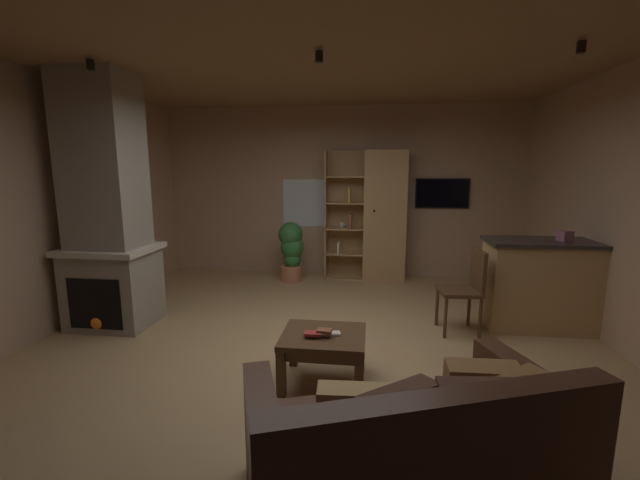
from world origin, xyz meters
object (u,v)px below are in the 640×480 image
leather_couch (413,456)px  wall_mounted_tv (442,193)px  coffee_table (324,344)px  table_book_0 (332,334)px  table_book_2 (324,331)px  table_book_1 (313,334)px  dining_chair (467,285)px  stone_fireplace (107,216)px  kitchen_bar_counter (548,284)px  tissue_box (565,236)px  bookshelf_cabinet (379,217)px  potted_floor_plant (291,249)px

leather_couch → wall_mounted_tv: bearing=79.4°
wall_mounted_tv → coffee_table: bearing=-112.9°
table_book_0 → table_book_2: (-0.06, -0.05, 0.04)m
table_book_1 → dining_chair: (1.49, 1.32, 0.07)m
wall_mounted_tv → stone_fireplace: bearing=-147.2°
kitchen_bar_counter → tissue_box: tissue_box is taller
bookshelf_cabinet → table_book_0: size_ratio=15.83×
stone_fireplace → tissue_box: 4.99m
table_book_0 → wall_mounted_tv: size_ratio=0.16×
tissue_box → wall_mounted_tv: size_ratio=0.14×
kitchen_bar_counter → table_book_0: size_ratio=10.41×
coffee_table → potted_floor_plant: (-0.86, 3.01, 0.19)m
bookshelf_cabinet → dining_chair: bookshelf_cabinet is taller
leather_couch → dining_chair: bearing=71.9°
tissue_box → table_book_0: size_ratio=0.92×
bookshelf_cabinet → kitchen_bar_counter: bookshelf_cabinet is taller
bookshelf_cabinet → dining_chair: bearing=-66.6°
potted_floor_plant → table_book_0: bearing=-72.8°
table_book_2 → potted_floor_plant: 3.19m
leather_couch → coffee_table: bearing=116.3°
table_book_1 → table_book_0: bearing=24.7°
bookshelf_cabinet → table_book_0: 3.43m
table_book_0 → table_book_2: bearing=-140.5°
leather_couch → table_book_0: bearing=113.6°
table_book_0 → table_book_1: size_ratio=0.96×
table_book_1 → bookshelf_cabinet: bearing=80.3°
stone_fireplace → leather_couch: size_ratio=1.52×
coffee_table → table_book_2: size_ratio=5.86×
table_book_0 → potted_floor_plant: 3.16m
stone_fireplace → wall_mounted_tv: size_ratio=3.32×
bookshelf_cabinet → potted_floor_plant: bookshelf_cabinet is taller
leather_couch → table_book_1: (-0.68, 1.15, 0.14)m
stone_fireplace → tissue_box: size_ratio=23.11×
tissue_box → table_book_0: bearing=-148.2°
stone_fireplace → coffee_table: size_ratio=4.04×
stone_fireplace → leather_couch: 3.93m
kitchen_bar_counter → coffee_table: 2.76m
stone_fireplace → table_book_1: size_ratio=20.61×
stone_fireplace → table_book_2: (2.53, -1.03, -0.78)m
stone_fireplace → table_book_0: (2.59, -0.98, -0.82)m
dining_chair → wall_mounted_tv: 2.46m
leather_couch → table_book_1: 1.34m
potted_floor_plant → table_book_2: bearing=-74.1°
stone_fireplace → kitchen_bar_counter: stone_fireplace is taller
potted_floor_plant → coffee_table: bearing=-74.0°
stone_fireplace → table_book_2: 2.84m
coffee_table → table_book_0: 0.12m
table_book_2 → stone_fireplace: bearing=157.9°
bookshelf_cabinet → coffee_table: bearing=-98.6°
tissue_box → coffee_table: tissue_box is taller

